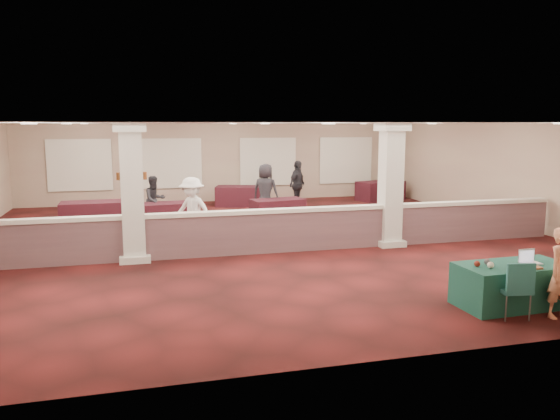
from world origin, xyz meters
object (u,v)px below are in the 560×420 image
object	(u,v)px
near_table	(513,285)
far_table_back_right	(380,191)
far_table_front_right	(466,215)
far_table_back_center	(241,196)
attendee_a	(155,200)
far_table_front_left	(167,214)
attendee_d	(266,191)
attendee_c	(297,185)
attendee_b	(192,211)
far_table_back_left	(94,214)
far_table_front_center	(278,209)
conf_chair_side	(516,285)

from	to	relation	value
near_table	far_table_back_right	distance (m)	13.48
far_table_front_right	far_table_back_right	size ratio (longest dim) A/B	0.89
far_table_back_center	attendee_a	bearing A→B (deg)	-138.75
far_table_front_left	attendee_d	xyz separation A→B (m)	(3.33, 0.50, 0.57)
far_table_front_left	far_table_front_right	size ratio (longest dim) A/B	1.00
near_table	attendee_a	distance (m)	11.51
attendee_a	attendee_c	distance (m)	5.60
attendee_c	attendee_a	bearing A→B (deg)	151.46
far_table_front_right	attendee_b	bearing A→B (deg)	-177.98
attendee_a	attendee_b	size ratio (longest dim) A/B	0.85
attendee_c	far_table_back_left	bearing A→B (deg)	148.79
far_table_front_center	attendee_a	xyz separation A→B (m)	(-3.98, 0.44, 0.41)
conf_chair_side	attendee_c	world-z (taller)	attendee_c
conf_chair_side	far_table_back_left	bearing A→B (deg)	135.79
near_table	conf_chair_side	size ratio (longest dim) A/B	2.00
far_table_front_right	far_table_back_right	xyz separation A→B (m)	(0.00, 6.20, 0.05)
conf_chair_side	far_table_back_left	distance (m)	12.59
far_table_front_left	far_table_front_center	world-z (taller)	far_table_front_left
attendee_d	attendee_c	bearing A→B (deg)	-99.59
far_table_back_right	attendee_c	bearing A→B (deg)	-161.96
far_table_front_left	attendee_c	size ratio (longest dim) A/B	0.96
near_table	far_table_front_left	distance (m)	10.94
far_table_back_left	attendee_d	bearing A→B (deg)	3.09
far_table_front_left	far_table_front_right	xyz separation A→B (m)	(9.00, -2.70, 0.00)
conf_chair_side	far_table_back_center	size ratio (longest dim) A/B	0.51
attendee_b	attendee_c	world-z (taller)	attendee_c
far_table_back_left	attendee_b	size ratio (longest dim) A/B	1.10
far_table_back_right	attendee_a	bearing A→B (deg)	-161.91
far_table_back_right	attendee_d	size ratio (longest dim) A/B	1.06
attendee_a	far_table_back_center	bearing A→B (deg)	13.67
near_table	attendee_d	world-z (taller)	attendee_d
attendee_c	far_table_front_center	bearing A→B (deg)	-168.10
far_table_back_center	attendee_c	distance (m)	2.35
far_table_back_right	attendee_a	xyz separation A→B (m)	(-9.36, -3.06, 0.36)
near_table	attendee_a	world-z (taller)	attendee_a
attendee_a	attendee_d	distance (m)	3.69
near_table	far_table_back_center	bearing A→B (deg)	98.90
conf_chair_side	far_table_front_right	world-z (taller)	conf_chair_side
far_table_front_center	near_table	bearing A→B (deg)	-79.22
far_table_back_center	attendee_b	bearing A→B (deg)	-111.50
far_table_back_center	attendee_a	distance (m)	4.51
far_table_back_left	attendee_c	xyz separation A→B (m)	(7.18, 1.99, 0.51)
far_table_front_center	far_table_back_right	xyz separation A→B (m)	(5.37, 3.50, 0.05)
near_table	attendee_c	xyz separation A→B (m)	(-0.47, 11.69, 0.54)
conf_chair_side	near_table	bearing A→B (deg)	66.18
far_table_back_left	attendee_c	size ratio (longest dim) A/B	1.08
far_table_back_center	attendee_d	bearing A→B (deg)	-83.96
far_table_back_left	far_table_front_right	bearing A→B (deg)	-14.49
attendee_d	far_table_back_center	bearing A→B (deg)	-49.50
attendee_d	far_table_front_center	bearing A→B (deg)	155.00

